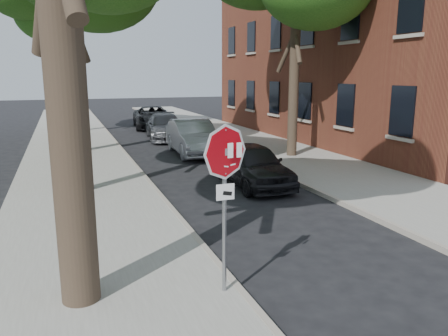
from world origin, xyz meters
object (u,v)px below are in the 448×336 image
at_px(car_a, 253,164).
at_px(car_c, 165,127).
at_px(car_b, 193,137).
at_px(stop_sign, 225,177).
at_px(car_d, 153,117).
at_px(tree_far, 57,4).

distance_m(car_a, car_c, 10.77).
height_order(car_b, car_c, car_b).
height_order(stop_sign, car_b, stop_sign).
height_order(car_c, car_d, car_d).
bearing_deg(stop_sign, car_d, 81.57).
relative_size(car_b, car_d, 0.90).
relative_size(car_b, car_c, 0.99).
bearing_deg(stop_sign, car_a, 62.65).
height_order(tree_far, car_d, tree_far).
distance_m(stop_sign, car_b, 12.69).
bearing_deg(car_d, car_c, -87.77).
bearing_deg(car_d, car_a, -83.92).
xyz_separation_m(car_c, car_d, (0.35, 5.13, 0.03)).
distance_m(tree_far, car_d, 8.49).
xyz_separation_m(stop_sign, car_a, (3.30, 6.38, -1.28)).
relative_size(tree_far, car_a, 2.39).
height_order(stop_sign, tree_far, tree_far).
height_order(tree_far, car_a, tree_far).
height_order(tree_far, car_b, tree_far).
xyz_separation_m(car_a, car_d, (0.00, 15.89, 0.04)).
distance_m(tree_far, car_c, 9.14).
height_order(stop_sign, car_c, stop_sign).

